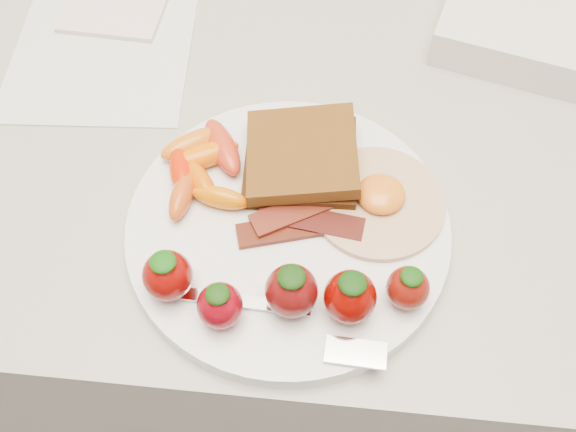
{
  "coord_description": "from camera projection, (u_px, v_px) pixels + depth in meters",
  "views": [
    {
      "loc": [
        0.03,
        1.26,
        1.37
      ],
      "look_at": [
        0.0,
        1.54,
        0.93
      ],
      "focal_mm": 40.0,
      "sensor_mm": 36.0,
      "label": 1
    }
  ],
  "objects": [
    {
      "name": "counter",
      "position": [
        295.0,
        295.0,
        1.01
      ],
      "size": [
        2.0,
        0.6,
        0.9
      ],
      "primitive_type": "cube",
      "color": "gray",
      "rests_on": "ground"
    },
    {
      "name": "toast_lower",
      "position": [
        301.0,
        161.0,
        0.56
      ],
      "size": [
        0.1,
        0.1,
        0.01
      ],
      "primitive_type": "cube",
      "rotation": [
        0.0,
        0.0,
        0.05
      ],
      "color": "black",
      "rests_on": "plate"
    },
    {
      "name": "plate",
      "position": [
        288.0,
        228.0,
        0.54
      ],
      "size": [
        0.27,
        0.27,
        0.02
      ],
      "primitive_type": "cylinder",
      "color": "white",
      "rests_on": "counter"
    },
    {
      "name": "fried_egg",
      "position": [
        378.0,
        200.0,
        0.54
      ],
      "size": [
        0.15,
        0.15,
        0.02
      ],
      "color": "beige",
      "rests_on": "plate"
    },
    {
      "name": "baby_carrots",
      "position": [
        201.0,
        166.0,
        0.55
      ],
      "size": [
        0.09,
        0.12,
        0.02
      ],
      "color": "#E76500",
      "rests_on": "plate"
    },
    {
      "name": "fork",
      "position": [
        292.0,
        324.0,
        0.48
      ],
      "size": [
        0.17,
        0.05,
        0.0
      ],
      "color": "silver",
      "rests_on": "plate"
    },
    {
      "name": "bacon_strips",
      "position": [
        301.0,
        219.0,
        0.53
      ],
      "size": [
        0.11,
        0.07,
        0.01
      ],
      "color": "black",
      "rests_on": "plate"
    },
    {
      "name": "toast_upper",
      "position": [
        302.0,
        153.0,
        0.54
      ],
      "size": [
        0.1,
        0.1,
        0.02
      ],
      "primitive_type": "cube",
      "rotation": [
        0.0,
        -0.1,
        0.12
      ],
      "color": "#2F1D04",
      "rests_on": "toast_lower"
    },
    {
      "name": "paper_sheet",
      "position": [
        106.0,
        38.0,
        0.68
      ],
      "size": [
        0.2,
        0.25,
        0.0
      ],
      "primitive_type": "cube",
      "rotation": [
        0.0,
        0.0,
        0.07
      ],
      "color": "silver",
      "rests_on": "counter"
    },
    {
      "name": "strawberries",
      "position": [
        283.0,
        290.0,
        0.47
      ],
      "size": [
        0.22,
        0.06,
        0.05
      ],
      "color": "#700503",
      "rests_on": "plate"
    }
  ]
}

